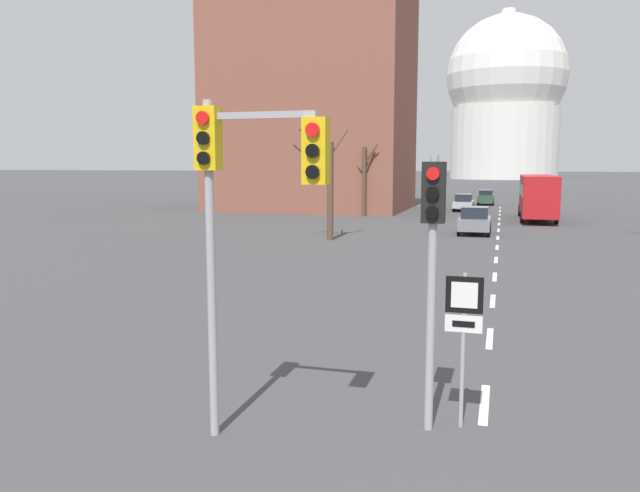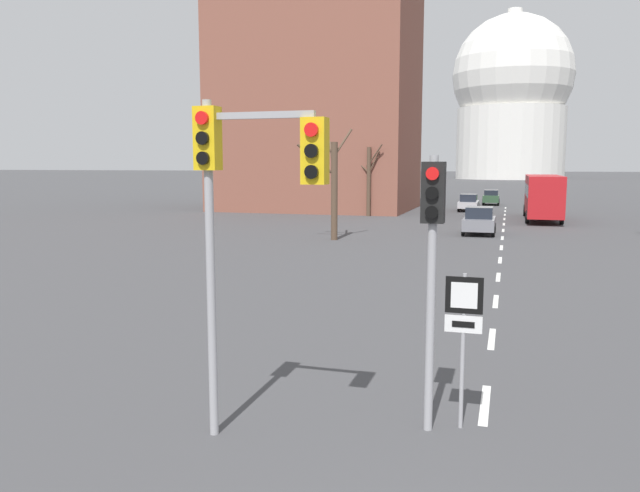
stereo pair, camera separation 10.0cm
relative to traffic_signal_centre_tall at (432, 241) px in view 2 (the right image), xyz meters
The scene contains 24 objects.
lane_stripe_1 3.54m from the traffic_signal_centre_tall, 58.12° to the left, with size 0.16×2.00×0.01m, color silver.
lane_stripe_2 6.72m from the traffic_signal_centre_tall, 81.67° to the left, with size 0.16×2.00×0.01m, color silver.
lane_stripe_3 10.88m from the traffic_signal_centre_tall, 85.25° to the left, with size 0.16×2.00×0.01m, color silver.
lane_stripe_4 15.24m from the traffic_signal_centre_tall, 86.68° to the left, with size 0.16×2.00×0.01m, color silver.
lane_stripe_5 19.66m from the traffic_signal_centre_tall, 87.45° to the left, with size 0.16×2.00×0.01m, color silver.
lane_stripe_6 24.11m from the traffic_signal_centre_tall, 87.93° to the left, with size 0.16×2.00×0.01m, color silver.
lane_stripe_7 28.57m from the traffic_signal_centre_tall, 88.26° to the left, with size 0.16×2.00×0.01m, color silver.
lane_stripe_8 33.05m from the traffic_signal_centre_tall, 88.50° to the left, with size 0.16×2.00×0.01m, color silver.
lane_stripe_9 37.53m from the traffic_signal_centre_tall, 88.68° to the left, with size 0.16×2.00×0.01m, color silver.
lane_stripe_10 42.01m from the traffic_signal_centre_tall, 88.82° to the left, with size 0.16×2.00×0.01m, color silver.
lane_stripe_11 46.50m from the traffic_signal_centre_tall, 88.93° to the left, with size 0.16×2.00×0.01m, color silver.
lane_stripe_12 50.99m from the traffic_signal_centre_tall, 89.03° to the left, with size 0.16×2.00×0.01m, color silver.
lane_stripe_13 55.48m from the traffic_signal_centre_tall, 89.11° to the left, with size 0.16×2.00×0.01m, color silver.
traffic_signal_centre_tall is the anchor object (origin of this frame).
traffic_signal_near_left 3.08m from the traffic_signal_centre_tall, 156.54° to the right, with size 2.07×0.34×5.31m.
route_sign_post 1.48m from the traffic_signal_centre_tall, 24.01° to the left, with size 0.60×0.08×2.59m.
sedan_near_left 59.71m from the traffic_signal_centre_tall, 90.66° to the left, with size 1.73×3.88×1.62m.
sedan_near_right 49.99m from the traffic_signal_centre_tall, 92.80° to the left, with size 1.82×4.29×1.60m.
sedan_mid_centre 30.07m from the traffic_signal_centre_tall, 91.09° to the left, with size 1.97×3.83×1.73m.
city_bus 41.94m from the traffic_signal_centre_tall, 84.94° to the left, with size 2.66×10.80×3.48m.
bare_tree_left_near 26.11m from the traffic_signal_centre_tall, 109.11° to the left, with size 2.72×2.58×6.42m.
bare_tree_left_far 42.88m from the traffic_signal_centre_tall, 103.77° to the left, with size 3.20×1.79×6.02m.
capitol_dome 189.50m from the traffic_signal_centre_tall, 89.74° to the left, with size 35.10×35.10×49.58m.
apartment_block_left 52.12m from the traffic_signal_centre_tall, 108.96° to the left, with size 18.00×14.00×21.01m, color brown.
Camera 2 is at (0.27, -4.76, 4.34)m, focal length 35.00 mm.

